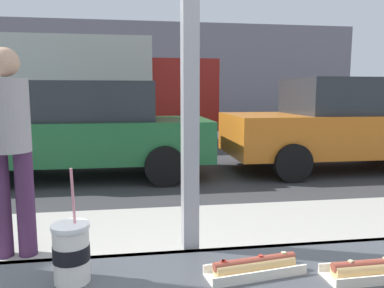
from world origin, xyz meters
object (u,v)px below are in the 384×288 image
Objects in this scene: soda_cup_left at (71,252)px; parked_car_orange at (344,124)px; parked_car_green at (84,129)px; pedestrian at (9,140)px; hotdog_tray_near at (372,269)px; hotdog_tray_far at (255,266)px; box_truck at (96,89)px.

soda_cup_left is 0.07× the size of parked_car_orange.
parked_car_orange reaches higher than parked_car_green.
pedestrian is (-0.79, 2.02, 0.07)m from soda_cup_left.
parked_car_orange reaches higher than hotdog_tray_near.
parked_car_green is (-1.23, 5.63, -0.13)m from hotdog_tray_far.
box_truck is (-0.93, 9.69, 0.55)m from soda_cup_left.
parked_car_green is 3.59m from pedestrian.
soda_cup_left is at bearing 173.04° from hotdog_tray_near.
hotdog_tray_far is at bearing -4.07° from soda_cup_left.
hotdog_tray_near is 0.16× the size of pedestrian.
hotdog_tray_near is 0.04× the size of box_truck.
parked_car_orange is 6.52m from box_truck.
hotdog_tray_near is at bearing -11.47° from hotdog_tray_far.
parked_car_orange is at bearing 0.00° from parked_car_green.
pedestrian reaches higher than parked_car_green.
hotdog_tray_far is (0.50, -0.04, -0.06)m from soda_cup_left.
soda_cup_left is 0.07× the size of parked_car_green.
box_truck reaches higher than soda_cup_left.
parked_car_green reaches higher than hotdog_tray_far.
box_truck is at bearing 140.87° from parked_car_orange.
parked_car_orange is at bearing 57.41° from hotdog_tray_far.
pedestrian is (-0.06, -3.58, 0.25)m from parked_car_green.
box_truck is (-1.74, 9.79, 0.61)m from hotdog_tray_near.
box_truck reaches higher than parked_car_orange.
soda_cup_left is 1.18× the size of hotdog_tray_near.
box_truck is at bearing 98.36° from hotdog_tray_far.
hotdog_tray_near is at bearing -6.96° from soda_cup_left.
parked_car_green is at bearing 102.33° from hotdog_tray_far.
hotdog_tray_far is 5.77m from parked_car_green.
hotdog_tray_far is at bearing -81.64° from box_truck.
parked_car_orange reaches higher than soda_cup_left.
hotdog_tray_far is at bearing -57.85° from pedestrian.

